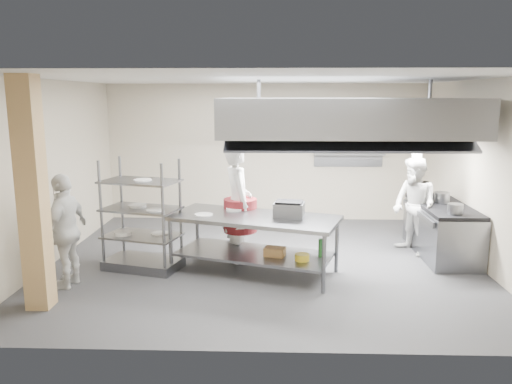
{
  "coord_description": "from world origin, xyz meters",
  "views": [
    {
      "loc": [
        0.13,
        -7.98,
        2.73
      ],
      "look_at": [
        -0.14,
        0.2,
        1.15
      ],
      "focal_mm": 35.0,
      "sensor_mm": 36.0,
      "label": 1
    }
  ],
  "objects_px": {
    "island": "(254,244)",
    "stockpot": "(442,198)",
    "griddle": "(289,210)",
    "chef_line": "(414,206)",
    "pass_rack": "(142,215)",
    "chef_head": "(238,203)",
    "cooking_range": "(441,231)",
    "chef_plating": "(66,230)"
  },
  "relations": [
    {
      "from": "island",
      "to": "stockpot",
      "type": "xyz_separation_m",
      "value": [
        3.24,
        1.13,
        0.54
      ]
    },
    {
      "from": "island",
      "to": "griddle",
      "type": "height_order",
      "value": "griddle"
    },
    {
      "from": "chef_line",
      "to": "island",
      "type": "bearing_deg",
      "value": -92.73
    },
    {
      "from": "pass_rack",
      "to": "chef_head",
      "type": "relative_size",
      "value": 0.89
    },
    {
      "from": "island",
      "to": "chef_line",
      "type": "distance_m",
      "value": 2.97
    },
    {
      "from": "island",
      "to": "stockpot",
      "type": "bearing_deg",
      "value": 37.53
    },
    {
      "from": "chef_line",
      "to": "stockpot",
      "type": "height_order",
      "value": "chef_line"
    },
    {
      "from": "island",
      "to": "chef_head",
      "type": "relative_size",
      "value": 1.31
    },
    {
      "from": "cooking_range",
      "to": "stockpot",
      "type": "xyz_separation_m",
      "value": [
        0.01,
        0.13,
        0.57
      ]
    },
    {
      "from": "pass_rack",
      "to": "cooking_range",
      "type": "distance_m",
      "value": 5.11
    },
    {
      "from": "chef_line",
      "to": "chef_head",
      "type": "bearing_deg",
      "value": -105.21
    },
    {
      "from": "chef_head",
      "to": "chef_plating",
      "type": "height_order",
      "value": "chef_head"
    },
    {
      "from": "cooking_range",
      "to": "chef_head",
      "type": "height_order",
      "value": "chef_head"
    },
    {
      "from": "griddle",
      "to": "chef_line",
      "type": "bearing_deg",
      "value": 35.71
    },
    {
      "from": "griddle",
      "to": "stockpot",
      "type": "height_order",
      "value": "griddle"
    },
    {
      "from": "pass_rack",
      "to": "chef_plating",
      "type": "bearing_deg",
      "value": -123.45
    },
    {
      "from": "island",
      "to": "chef_plating",
      "type": "relative_size",
      "value": 1.56
    },
    {
      "from": "chef_head",
      "to": "island",
      "type": "bearing_deg",
      "value": -170.53
    },
    {
      "from": "chef_head",
      "to": "griddle",
      "type": "xyz_separation_m",
      "value": [
        0.83,
        -0.63,
        0.03
      ]
    },
    {
      "from": "cooking_range",
      "to": "chef_plating",
      "type": "bearing_deg",
      "value": -164.49
    },
    {
      "from": "pass_rack",
      "to": "chef_line",
      "type": "xyz_separation_m",
      "value": [
        4.54,
        0.91,
        -0.03
      ]
    },
    {
      "from": "island",
      "to": "chef_line",
      "type": "relative_size",
      "value": 1.51
    },
    {
      "from": "cooking_range",
      "to": "stockpot",
      "type": "bearing_deg",
      "value": 85.41
    },
    {
      "from": "chef_line",
      "to": "griddle",
      "type": "relative_size",
      "value": 3.78
    },
    {
      "from": "island",
      "to": "pass_rack",
      "type": "distance_m",
      "value": 1.84
    },
    {
      "from": "island",
      "to": "pass_rack",
      "type": "height_order",
      "value": "pass_rack"
    },
    {
      "from": "stockpot",
      "to": "chef_head",
      "type": "bearing_deg",
      "value": -171.46
    },
    {
      "from": "pass_rack",
      "to": "chef_line",
      "type": "bearing_deg",
      "value": 26.87
    },
    {
      "from": "island",
      "to": "cooking_range",
      "type": "relative_size",
      "value": 1.29
    },
    {
      "from": "chef_line",
      "to": "stockpot",
      "type": "xyz_separation_m",
      "value": [
        0.49,
        0.08,
        0.14
      ]
    },
    {
      "from": "cooking_range",
      "to": "chef_head",
      "type": "bearing_deg",
      "value": -173.52
    },
    {
      "from": "pass_rack",
      "to": "cooking_range",
      "type": "xyz_separation_m",
      "value": [
        5.02,
        0.86,
        -0.46
      ]
    },
    {
      "from": "chef_plating",
      "to": "cooking_range",
      "type": "bearing_deg",
      "value": 114.66
    },
    {
      "from": "pass_rack",
      "to": "griddle",
      "type": "relative_size",
      "value": 3.9
    },
    {
      "from": "cooking_range",
      "to": "island",
      "type": "bearing_deg",
      "value": -162.79
    },
    {
      "from": "chef_plating",
      "to": "stockpot",
      "type": "xyz_separation_m",
      "value": [
        5.92,
        1.77,
        0.16
      ]
    },
    {
      "from": "chef_line",
      "to": "griddle",
      "type": "height_order",
      "value": "chef_line"
    },
    {
      "from": "cooking_range",
      "to": "chef_plating",
      "type": "xyz_separation_m",
      "value": [
        -5.91,
        -1.64,
        0.41
      ]
    },
    {
      "from": "cooking_range",
      "to": "stockpot",
      "type": "relative_size",
      "value": 7.41
    },
    {
      "from": "chef_head",
      "to": "stockpot",
      "type": "distance_m",
      "value": 3.57
    },
    {
      "from": "stockpot",
      "to": "pass_rack",
      "type": "bearing_deg",
      "value": -168.85
    },
    {
      "from": "chef_line",
      "to": "chef_plating",
      "type": "distance_m",
      "value": 5.69
    }
  ]
}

